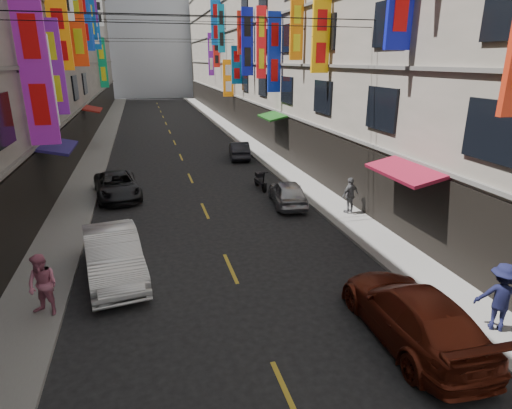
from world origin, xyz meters
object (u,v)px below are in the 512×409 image
car_left_mid (113,255)px  car_right_mid (288,193)px  pedestrian_rfar (350,195)px  scooter_far_right (260,181)px  car_right_far (239,150)px  pedestrian_lfar (43,285)px  car_right_near (412,314)px  car_left_far (117,186)px  pedestrian_rnear (501,297)px

car_left_mid → car_right_mid: 9.48m
car_right_mid → pedestrian_rfar: bearing=144.8°
car_left_mid → pedestrian_rfar: pedestrian_rfar is taller
scooter_far_right → car_right_far: size_ratio=0.49×
pedestrian_lfar → pedestrian_rfar: 12.83m
car_right_near → car_right_far: size_ratio=1.33×
car_right_far → pedestrian_lfar: (-9.40, -18.15, 0.38)m
car_left_mid → car_right_far: car_left_mid is taller
scooter_far_right → pedestrian_lfar: 13.66m
car_left_far → pedestrian_lfar: 10.89m
pedestrian_lfar → pedestrian_rnear: pedestrian_rnear is taller
car_right_far → pedestrian_rfar: size_ratio=2.25×
scooter_far_right → car_right_mid: car_right_mid is taller
car_right_near → car_right_mid: 10.77m
scooter_far_right → car_right_near: car_right_near is taller
car_right_near → pedestrian_rnear: (2.28, -0.33, 0.32)m
car_left_far → car_right_near: car_right_near is taller
car_right_mid → pedestrian_lfar: 12.00m
pedestrian_rnear → pedestrian_rfar: 9.03m
car_left_mid → car_right_near: car_left_mid is taller
car_left_far → car_right_near: size_ratio=0.91×
pedestrian_rfar → pedestrian_rnear: bearing=67.1°
car_right_mid → pedestrian_rnear: (1.89, -11.09, 0.41)m
pedestrian_rnear → pedestrian_rfar: pedestrian_rnear is taller
car_left_mid → car_right_far: bearing=55.9°
car_left_far → pedestrian_rfar: bearing=-35.9°
car_left_mid → car_right_near: bearing=-44.2°
scooter_far_right → car_right_far: bearing=-96.7°
pedestrian_rnear → car_left_far: bearing=-18.9°
scooter_far_right → pedestrian_rfar: (2.81, -5.02, 0.50)m
car_left_mid → pedestrian_lfar: (-1.67, -1.96, 0.22)m
car_right_far → pedestrian_rnear: bearing=102.8°
pedestrian_lfar → pedestrian_rfar: bearing=54.4°
car_left_mid → car_right_mid: (7.73, 5.48, -0.15)m
car_right_mid → car_left_far: bearing=-15.3°
car_left_far → car_right_mid: size_ratio=1.23×
scooter_far_right → car_right_far: (0.56, 7.74, 0.16)m
pedestrian_lfar → pedestrian_rnear: bearing=11.7°
car_left_mid → pedestrian_lfar: bearing=-138.9°
scooter_far_right → car_right_near: 13.72m
car_right_near → pedestrian_lfar: 9.61m
scooter_far_right → car_left_mid: 11.08m
car_left_far → car_right_far: size_ratio=1.22×
car_right_near → pedestrian_rfar: size_ratio=3.00×
car_left_far → pedestrian_rnear: 17.51m
car_right_near → pedestrian_lfar: bearing=-18.6°
car_left_far → pedestrian_lfar: size_ratio=2.57×
car_left_mid → car_right_mid: bearing=26.8°
scooter_far_right → car_right_near: size_ratio=0.37×
car_right_far → scooter_far_right: bearing=93.7°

